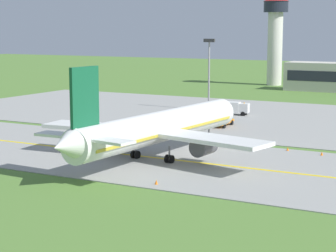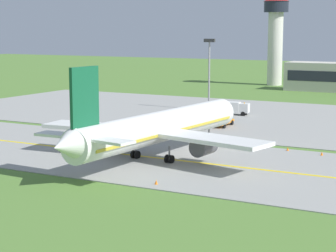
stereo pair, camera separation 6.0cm
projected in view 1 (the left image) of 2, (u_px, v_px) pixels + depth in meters
name	position (u px, v px, depth m)	size (l,w,h in m)	color
ground_plane	(109.00, 153.00, 84.51)	(500.00, 500.00, 0.00)	#517A33
taxiway_strip	(109.00, 153.00, 84.50)	(240.00, 28.00, 0.10)	gray
apron_pad	(279.00, 119.00, 116.29)	(140.00, 52.00, 0.10)	gray
taxiway_centreline	(109.00, 152.00, 84.49)	(220.00, 0.60, 0.01)	yellow
airplane_lead	(159.00, 128.00, 80.11)	(32.44, 39.66, 12.70)	white
service_truck_baggage	(221.00, 121.00, 106.48)	(2.77, 6.55, 2.59)	orange
service_truck_fuel	(233.00, 107.00, 121.44)	(6.24, 3.05, 2.60)	silver
control_tower	(275.00, 31.00, 184.20)	(7.60, 7.60, 26.50)	silver
apron_light_mast	(209.00, 65.00, 127.61)	(2.40, 0.50, 14.70)	gray
traffic_cone_near_edge	(156.00, 182.00, 67.20)	(0.44, 0.44, 0.60)	orange
traffic_cone_mid_edge	(288.00, 149.00, 85.82)	(0.44, 0.44, 0.60)	orange
traffic_cone_far_edge	(322.00, 154.00, 82.59)	(0.44, 0.44, 0.60)	orange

